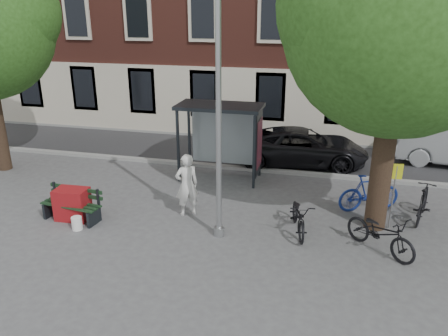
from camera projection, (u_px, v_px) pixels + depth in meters
name	position (u px, v px, depth m)	size (l,w,h in m)	color
ground	(219.00, 235.00, 11.49)	(90.00, 90.00, 0.00)	#4C4C4F
road	(262.00, 154.00, 17.87)	(40.00, 4.00, 0.01)	#28282B
curb_near	(253.00, 169.00, 16.03)	(40.00, 0.25, 0.12)	gray
curb_far	(269.00, 139.00, 19.67)	(40.00, 0.25, 0.12)	gray
lamppost	(219.00, 133.00, 10.53)	(0.28, 0.35, 6.11)	#9EA0A3
tree_right	(404.00, 9.00, 9.91)	(5.76, 5.60, 8.20)	black
bus_shelter	(232.00, 125.00, 14.71)	(2.85, 1.45, 2.62)	#1E2328
painter	(187.00, 185.00, 12.36)	(0.67, 0.44, 1.84)	silver
bench	(72.00, 206.00, 12.25)	(1.80, 0.78, 0.90)	#1E2328
bike_a	(381.00, 233.00, 10.57)	(0.68, 1.95, 1.03)	black
bike_b	(369.00, 192.00, 12.74)	(0.54, 1.89, 1.14)	navy
bike_c	(299.00, 216.00, 11.50)	(0.63, 1.80, 0.95)	black
bike_d	(423.00, 203.00, 12.18)	(0.48, 1.71, 1.03)	black
car_dark	(302.00, 147.00, 16.56)	(2.27, 4.92, 1.37)	black
red_stand	(72.00, 204.00, 12.27)	(0.90, 0.60, 0.90)	maroon
bucket_a	(78.00, 206.00, 12.79)	(0.28, 0.28, 0.36)	silver
bucket_b	(57.00, 204.00, 12.88)	(0.28, 0.28, 0.36)	white
bucket_c	(77.00, 223.00, 11.75)	(0.28, 0.28, 0.36)	white
notice_sign	(395.00, 183.00, 11.43)	(0.32, 0.08, 1.85)	#9EA0A3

